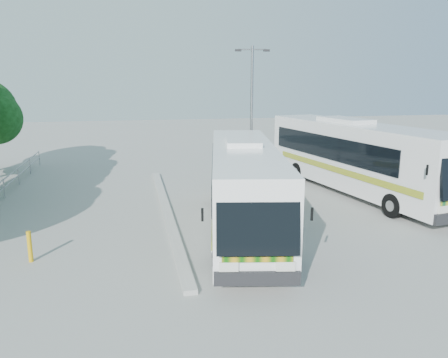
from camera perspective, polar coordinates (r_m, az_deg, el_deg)
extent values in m
plane|color=#959591|center=(18.21, 0.27, -5.67)|extent=(100.00, 100.00, 0.00)
cube|color=#B2B2AD|center=(19.76, -7.53, -4.06)|extent=(0.40, 16.00, 0.15)
cylinder|color=gray|center=(31.95, -23.30, 2.22)|extent=(0.06, 0.06, 1.00)
cube|color=white|center=(17.17, 2.60, -0.58)|extent=(4.54, 11.75, 2.92)
cube|color=black|center=(11.52, 4.48, -5.44)|extent=(2.25, 0.85, 1.86)
cube|color=black|center=(17.62, -1.46, 0.97)|extent=(1.80, 9.04, 1.05)
cube|color=black|center=(17.77, 6.42, 1.00)|extent=(1.80, 9.04, 1.05)
cube|color=#0F570C|center=(16.99, -1.47, -2.63)|extent=(1.92, 9.79, 0.27)
cylinder|color=black|center=(13.96, -0.95, -9.42)|extent=(0.46, 1.00, 0.96)
cylinder|color=black|center=(14.13, 7.98, -9.26)|extent=(0.46, 1.00, 0.96)
cylinder|color=black|center=(20.61, -1.03, -2.08)|extent=(0.46, 1.00, 0.96)
cylinder|color=black|center=(20.73, 4.98, -2.04)|extent=(0.46, 1.00, 0.96)
cube|color=silver|center=(23.53, 16.84, 2.99)|extent=(4.75, 13.01, 3.24)
cube|color=black|center=(23.17, 13.30, 4.05)|extent=(1.76, 10.06, 1.17)
cube|color=black|center=(24.81, 18.44, 4.29)|extent=(1.76, 10.06, 1.17)
cube|color=#0B4F26|center=(22.58, 14.54, 1.16)|extent=(1.88, 10.90, 0.30)
cylinder|color=black|center=(20.01, 21.20, -3.26)|extent=(0.49, 1.10, 1.06)
cylinder|color=black|center=(21.69, 25.88, -2.49)|extent=(0.49, 1.10, 1.06)
cylinder|color=black|center=(26.02, 9.64, 0.97)|extent=(0.49, 1.10, 1.06)
cylinder|color=black|center=(27.33, 13.95, 1.34)|extent=(0.49, 1.10, 1.06)
cylinder|color=gray|center=(24.01, 3.61, 7.98)|extent=(0.17, 0.17, 7.54)
cylinder|color=gray|center=(23.99, 3.73, 16.54)|extent=(1.51, 0.27, 0.08)
cube|color=black|center=(23.89, 1.86, 16.46)|extent=(0.35, 0.21, 0.11)
cube|color=black|center=(24.11, 5.58, 16.37)|extent=(0.35, 0.21, 0.11)
cylinder|color=gold|center=(15.55, -24.03, -8.06)|extent=(0.17, 0.17, 1.03)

